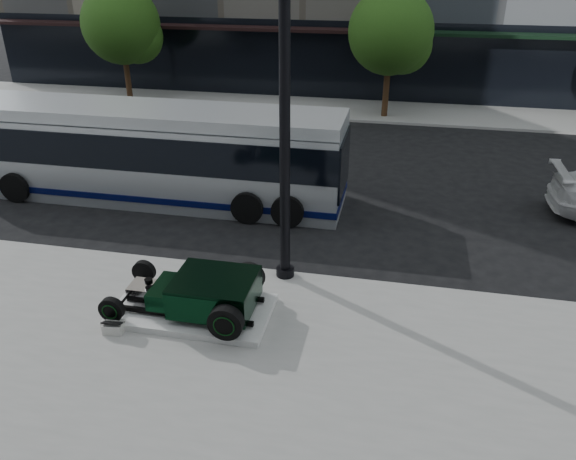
# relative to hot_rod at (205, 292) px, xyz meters

# --- Properties ---
(ground) EXTENTS (120.00, 120.00, 0.00)m
(ground) POSITION_rel_hot_rod_xyz_m (1.88, 4.17, -0.70)
(ground) COLOR black
(ground) RESTS_ON ground
(sidewalk_far) EXTENTS (70.00, 4.00, 0.12)m
(sidewalk_far) POSITION_rel_hot_rod_xyz_m (1.88, 18.17, -0.64)
(sidewalk_far) COLOR gray
(sidewalk_far) RESTS_ON ground
(street_trees) EXTENTS (29.80, 3.80, 5.70)m
(street_trees) POSITION_rel_hot_rod_xyz_m (3.02, 17.25, 3.07)
(street_trees) COLOR black
(street_trees) RESTS_ON sidewalk_far
(display_plinth) EXTENTS (3.40, 1.80, 0.15)m
(display_plinth) POSITION_rel_hot_rod_xyz_m (-0.33, -0.00, -0.50)
(display_plinth) COLOR silver
(display_plinth) RESTS_ON sidewalk_near
(hot_rod) EXTENTS (3.22, 2.00, 0.81)m
(hot_rod) POSITION_rel_hot_rod_xyz_m (0.00, 0.00, 0.00)
(hot_rod) COLOR black
(hot_rod) RESTS_ON display_plinth
(info_plaque) EXTENTS (0.43, 0.34, 0.31)m
(info_plaque) POSITION_rel_hot_rod_xyz_m (-1.69, -0.96, -0.45)
(info_plaque) COLOR silver
(info_plaque) RESTS_ON sidewalk_near
(lamppost) EXTENTS (0.44, 0.44, 7.93)m
(lamppost) POSITION_rel_hot_rod_xyz_m (1.31, 1.97, 3.09)
(lamppost) COLOR black
(lamppost) RESTS_ON sidewalk_near
(transit_bus) EXTENTS (12.12, 2.88, 2.92)m
(transit_bus) POSITION_rel_hot_rod_xyz_m (-3.82, 6.16, 0.79)
(transit_bus) COLOR #B3B9BE
(transit_bus) RESTS_ON ground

